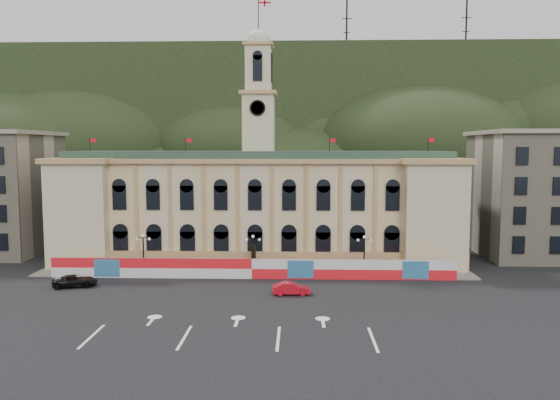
{
  "coord_description": "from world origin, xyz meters",
  "views": [
    {
      "loc": [
        5.59,
        -50.79,
        16.12
      ],
      "look_at": [
        3.38,
        18.0,
        9.48
      ],
      "focal_mm": 35.0,
      "sensor_mm": 36.0,
      "label": 1
    }
  ],
  "objects_px": {
    "statue": "(254,264)",
    "black_suv": "(75,281)",
    "lamp_center": "(253,251)",
    "red_sedan": "(291,288)"
  },
  "relations": [
    {
      "from": "red_sedan",
      "to": "statue",
      "type": "bearing_deg",
      "value": 20.41
    },
    {
      "from": "statue",
      "to": "lamp_center",
      "type": "xyz_separation_m",
      "value": [
        0.0,
        -1.0,
        1.89
      ]
    },
    {
      "from": "red_sedan",
      "to": "black_suv",
      "type": "xyz_separation_m",
      "value": [
        -25.16,
        2.6,
        0.0
      ]
    },
    {
      "from": "statue",
      "to": "red_sedan",
      "type": "relative_size",
      "value": 0.87
    },
    {
      "from": "lamp_center",
      "to": "red_sedan",
      "type": "height_order",
      "value": "lamp_center"
    },
    {
      "from": "lamp_center",
      "to": "red_sedan",
      "type": "xyz_separation_m",
      "value": [
        4.95,
        -9.11,
        -2.39
      ]
    },
    {
      "from": "red_sedan",
      "to": "lamp_center",
      "type": "bearing_deg",
      "value": 22.84
    },
    {
      "from": "lamp_center",
      "to": "statue",
      "type": "bearing_deg",
      "value": 90.0
    },
    {
      "from": "black_suv",
      "to": "statue",
      "type": "bearing_deg",
      "value": -84.8
    },
    {
      "from": "statue",
      "to": "black_suv",
      "type": "bearing_deg",
      "value": -159.63
    }
  ]
}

